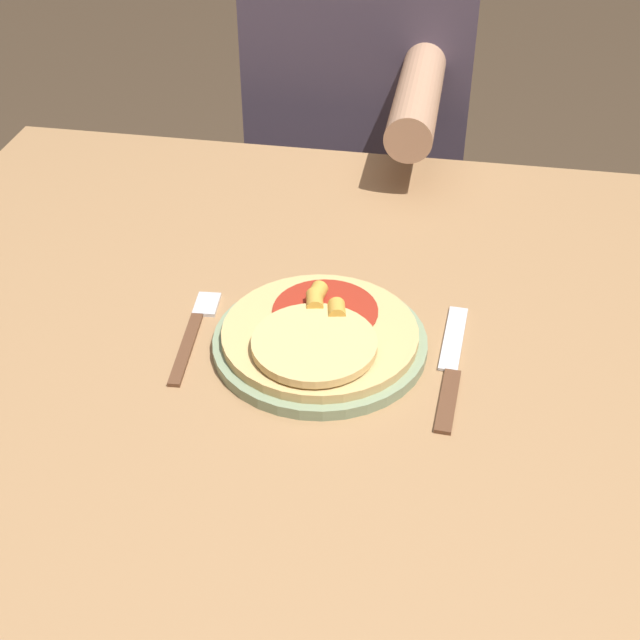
# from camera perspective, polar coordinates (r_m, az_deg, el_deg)

# --- Properties ---
(dining_table) EXTENTS (1.16, 0.93, 0.76)m
(dining_table) POSITION_cam_1_polar(r_m,az_deg,el_deg) (1.13, -0.31, -4.86)
(dining_table) COLOR #9E754C
(dining_table) RESTS_ON ground_plane
(plate) EXTENTS (0.25, 0.25, 0.01)m
(plate) POSITION_cam_1_polar(r_m,az_deg,el_deg) (1.02, -0.00, -1.47)
(plate) COLOR gray
(plate) RESTS_ON dining_table
(pizza) EXTENTS (0.23, 0.23, 0.04)m
(pizza) POSITION_cam_1_polar(r_m,az_deg,el_deg) (1.01, -0.06, -0.88)
(pizza) COLOR tan
(pizza) RESTS_ON plate
(fork) EXTENTS (0.03, 0.18, 0.00)m
(fork) POSITION_cam_1_polar(r_m,az_deg,el_deg) (1.06, -8.01, -0.62)
(fork) COLOR brown
(fork) RESTS_ON dining_table
(knife) EXTENTS (0.03, 0.22, 0.00)m
(knife) POSITION_cam_1_polar(r_m,az_deg,el_deg) (1.01, 8.37, -3.04)
(knife) COLOR brown
(knife) RESTS_ON dining_table
(person_diner) EXTENTS (0.40, 0.52, 1.16)m
(person_diner) POSITION_cam_1_polar(r_m,az_deg,el_deg) (1.73, 2.65, 12.13)
(person_diner) COLOR #2D2D38
(person_diner) RESTS_ON ground_plane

